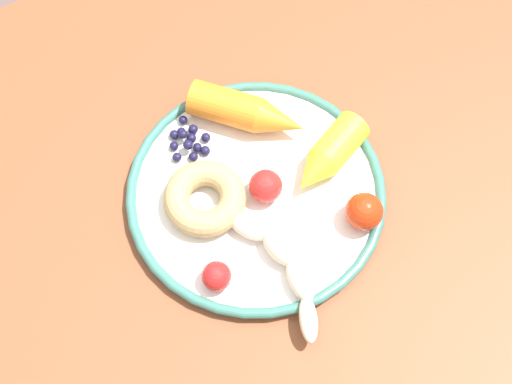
% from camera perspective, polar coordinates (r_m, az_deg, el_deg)
% --- Properties ---
extents(ground_plane, '(6.00, 6.00, 0.00)m').
position_cam_1_polar(ground_plane, '(1.56, 0.42, -13.56)').
color(ground_plane, brown).
extents(dining_table, '(1.03, 0.89, 0.75)m').
position_cam_1_polar(dining_table, '(0.93, 0.69, -5.23)').
color(dining_table, brown).
rests_on(dining_table, ground_plane).
extents(plate, '(0.30, 0.30, 0.02)m').
position_cam_1_polar(plate, '(0.85, -0.00, -0.08)').
color(plate, white).
rests_on(plate, dining_table).
extents(banana, '(0.09, 0.21, 0.03)m').
position_cam_1_polar(banana, '(0.80, 1.12, -4.86)').
color(banana, beige).
rests_on(banana, plate).
extents(carrot_orange, '(0.13, 0.13, 0.04)m').
position_cam_1_polar(carrot_orange, '(0.87, -0.65, 6.13)').
color(carrot_orange, orange).
rests_on(carrot_orange, plate).
extents(carrot_yellow, '(0.11, 0.08, 0.04)m').
position_cam_1_polar(carrot_yellow, '(0.85, 5.58, 2.78)').
color(carrot_yellow, yellow).
rests_on(carrot_yellow, plate).
extents(donut, '(0.11, 0.11, 0.03)m').
position_cam_1_polar(donut, '(0.83, -3.96, -0.49)').
color(donut, tan).
rests_on(donut, plate).
extents(blueberry_pile, '(0.05, 0.06, 0.02)m').
position_cam_1_polar(blueberry_pile, '(0.87, -5.20, 3.95)').
color(blueberry_pile, '#191638').
rests_on(blueberry_pile, plate).
extents(tomato_near, '(0.03, 0.03, 0.03)m').
position_cam_1_polar(tomato_near, '(0.79, -3.05, -6.48)').
color(tomato_near, red).
rests_on(tomato_near, plate).
extents(tomato_mid, '(0.04, 0.04, 0.04)m').
position_cam_1_polar(tomato_mid, '(0.83, 0.75, 0.46)').
color(tomato_mid, red).
rests_on(tomato_mid, plate).
extents(tomato_far, '(0.04, 0.04, 0.04)m').
position_cam_1_polar(tomato_far, '(0.82, 8.30, -1.49)').
color(tomato_far, red).
rests_on(tomato_far, plate).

